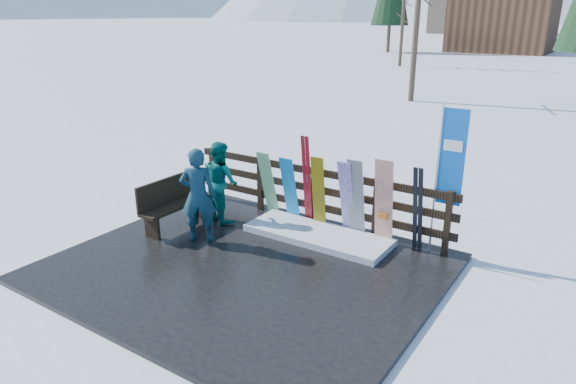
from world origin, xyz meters
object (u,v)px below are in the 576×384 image
Objects in this scene: snowboard_2 at (319,193)px; person_back at (221,182)px; bench at (172,202)px; snowboard_5 at (384,203)px; snowboard_1 at (268,184)px; rental_flag at (448,163)px; snowboard_0 at (290,190)px; person_front at (198,195)px; snowboard_3 at (347,199)px; snowboard_4 at (356,199)px.

person_back reaches higher than snowboard_2.
snowboard_2 is at bearing -139.83° from person_back.
snowboard_5 is (3.68, 1.46, 0.28)m from bench.
snowboard_1 is 0.55× the size of rental_flag.
snowboard_1 is 2.48m from snowboard_5.
rental_flag reaches higher than snowboard_0.
snowboard_1 is at bearing 50.26° from bench.
bench is 3.97m from snowboard_5.
snowboard_3 is at bearing -175.65° from person_front.
snowboard_4 reaches higher than bench.
bench is 2.79m from snowboard_2.
snowboard_5 is (1.95, 0.00, 0.13)m from snowboard_0.
bench is 0.95m from person_front.
snowboard_0 is 0.52m from snowboard_1.
person_front reaches higher than bench.
snowboard_0 is 1.37m from person_back.
snowboard_2 is 0.56× the size of rental_flag.
person_front reaches higher than snowboard_1.
rental_flag is 1.51× the size of person_front.
person_back is at bearing -165.71° from snowboard_4.
person_back is (-0.32, 0.98, -0.06)m from person_front.
snowboard_4 is at bearing -169.71° from rental_flag.
person_back is (-3.14, -0.67, 0.00)m from snowboard_5.
bench is 1.10× the size of snowboard_0.
snowboard_5 is 1.00× the size of person_back.
person_back is at bearing -164.65° from snowboard_3.
rental_flag is at bearing 5.30° from snowboard_0.
bench is 0.94× the size of snowboard_5.
person_front reaches higher than snowboard_0.
person_back reaches higher than bench.
snowboard_2 is at bearing 0.00° from snowboard_1.
bench is 1.00m from person_back.
snowboard_3 reaches higher than snowboard_1.
bench is at bearing -155.21° from snowboard_4.
snowboard_4 is 2.70m from person_back.
snowboard_1 is 0.92× the size of snowboard_4.
person_front is (-1.51, -1.64, 0.14)m from snowboard_2.
snowboard_2 is at bearing -166.25° from person_front.
person_front is (-2.10, -1.64, 0.13)m from snowboard_3.
snowboard_5 reaches higher than snowboard_1.
rental_flag is at bearing 10.29° from snowboard_4.
person_back reaches higher than snowboard_4.
snowboard_3 reaches higher than snowboard_0.
snowboard_5 is (1.31, 0.00, 0.08)m from snowboard_2.
snowboard_2 is (0.65, 0.00, 0.05)m from snowboard_0.
snowboard_3 is at bearing -170.85° from rental_flag.
rental_flag reaches higher than snowboard_5.
person_back is (-2.61, -0.67, 0.04)m from snowboard_4.
snowboard_5 is at bearing 0.00° from snowboard_0.
snowboard_4 is 1.73m from rental_flag.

